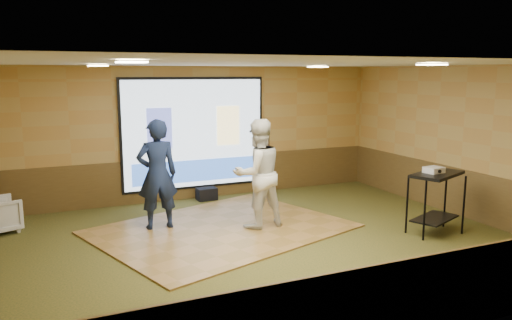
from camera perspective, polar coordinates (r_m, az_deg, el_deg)
name	(u,v)px	position (r m, az deg, el deg)	size (l,w,h in m)	color
ground	(256,244)	(8.51, -0.02, -9.62)	(9.00, 9.00, 0.00)	#293518
room_shell	(256,120)	(8.06, -0.03, 4.56)	(9.04, 7.04, 3.02)	#AE8C48
wainscot_back	(195,178)	(11.54, -6.99, -2.01)	(9.00, 0.04, 0.95)	#513B1B
wainscot_front	(390,305)	(5.57, 15.10, -15.68)	(9.00, 0.04, 0.95)	#513B1B
wainscot_right	(458,192)	(10.91, 22.11, -3.38)	(0.04, 7.00, 0.95)	#513B1B
projector_screen	(195,135)	(11.34, -7.03, 2.90)	(3.32, 0.06, 2.52)	black
downlight_nw	(98,66)	(9.20, -17.62, 10.23)	(0.32, 0.32, 0.02)	#FFEEBF
downlight_ne	(318,67)	(10.63, 7.07, 10.51)	(0.32, 0.32, 0.02)	#FFEEBF
downlight_sw	(132,62)	(5.94, -14.04, 10.80)	(0.32, 0.32, 0.02)	#FFEEBF
downlight_se	(432,65)	(7.98, 19.45, 10.24)	(0.32, 0.32, 0.02)	#FFEEBF
dance_floor	(222,229)	(9.29, -3.93, -7.86)	(4.29, 3.27, 0.03)	olive
player_left	(157,174)	(9.21, -11.23, -1.61)	(0.73, 0.48, 2.01)	#142041
player_right	(258,174)	(9.11, 0.20, -1.57)	(0.97, 0.76, 2.00)	silver
av_table	(436,189)	(9.42, 19.92, -3.18)	(1.06, 0.56, 1.11)	black
projector	(434,170)	(9.31, 19.66, -1.07)	(0.31, 0.26, 0.10)	silver
mic_stand	(267,174)	(11.73, 1.22, -1.65)	(0.62, 0.25, 1.58)	black
duffel_bag	(207,194)	(11.40, -5.66, -3.88)	(0.44, 0.30, 0.28)	black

